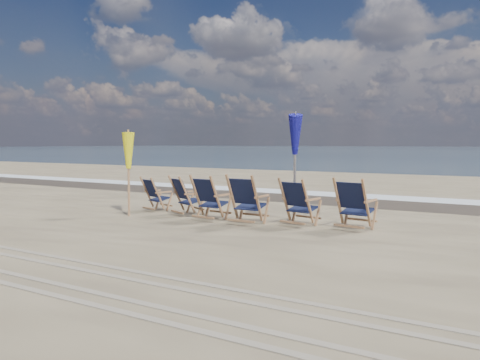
{
  "coord_description": "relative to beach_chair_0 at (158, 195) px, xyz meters",
  "views": [
    {
      "loc": [
        5.24,
        -6.81,
        1.72
      ],
      "look_at": [
        0.0,
        2.2,
        0.9
      ],
      "focal_mm": 35.0,
      "sensor_mm": 36.0,
      "label": 1
    }
  ],
  "objects": [
    {
      "name": "surf_foam",
      "position": [
        2.33,
        6.16,
        -0.44
      ],
      "size": [
        200.0,
        1.4,
        0.01
      ],
      "primitive_type": "cube",
      "color": "silver",
      "rests_on": "ground"
    },
    {
      "name": "wet_sand_strip",
      "position": [
        2.33,
        4.66,
        -0.44
      ],
      "size": [
        200.0,
        2.6,
        0.0
      ],
      "primitive_type": "cube",
      "color": "#42362A",
      "rests_on": "ground"
    },
    {
      "name": "tire_tracks",
      "position": [
        2.33,
        -4.94,
        -0.44
      ],
      "size": [
        80.0,
        1.3,
        0.01
      ],
      "primitive_type": null,
      "color": "gray",
      "rests_on": "ground"
    },
    {
      "name": "beach_chair_0",
      "position": [
        0.0,
        0.0,
        0.0
      ],
      "size": [
        0.72,
        0.77,
        0.88
      ],
      "primitive_type": null,
      "rotation": [
        0.0,
        0.0,
        2.86
      ],
      "color": "#111734",
      "rests_on": "ground"
    },
    {
      "name": "beach_chair_1",
      "position": [
        1.07,
        -0.22,
        0.04
      ],
      "size": [
        0.85,
        0.88,
        0.96
      ],
      "primitive_type": null,
      "rotation": [
        0.0,
        0.0,
        2.72
      ],
      "color": "#111734",
      "rests_on": "ground"
    },
    {
      "name": "beach_chair_2",
      "position": [
        2.06,
        -0.48,
        0.07
      ],
      "size": [
        0.73,
        0.81,
        1.03
      ],
      "primitive_type": null,
      "rotation": [
        0.0,
        0.0,
        3.04
      ],
      "color": "#111734",
      "rests_on": "ground"
    },
    {
      "name": "beach_chair_3",
      "position": [
        3.05,
        -0.49,
        0.1
      ],
      "size": [
        0.7,
        0.78,
        1.08
      ],
      "primitive_type": null,
      "rotation": [
        0.0,
        0.0,
        3.13
      ],
      "color": "#111734",
      "rests_on": "ground"
    },
    {
      "name": "beach_chair_4",
      "position": [
        4.04,
        -0.16,
        0.07
      ],
      "size": [
        0.77,
        0.83,
        1.01
      ],
      "primitive_type": null,
      "rotation": [
        0.0,
        0.0,
        2.97
      ],
      "color": "#111734",
      "rests_on": "ground"
    },
    {
      "name": "beach_chair_5",
      "position": [
        5.19,
        -0.0,
        0.09
      ],
      "size": [
        0.77,
        0.84,
        1.06
      ],
      "primitive_type": null,
      "rotation": [
        0.0,
        0.0,
        3.01
      ],
      "color": "#111734",
      "rests_on": "ground"
    },
    {
      "name": "umbrella_yellow",
      "position": [
        -0.25,
        -0.74,
        1.0
      ],
      "size": [
        0.3,
        0.3,
        1.96
      ],
      "color": "#9F6E47",
      "rests_on": "ground"
    },
    {
      "name": "umbrella_blue",
      "position": [
        3.5,
        0.42,
        1.4
      ],
      "size": [
        0.3,
        0.3,
        2.38
      ],
      "color": "#A5A5AD",
      "rests_on": "ground"
    }
  ]
}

